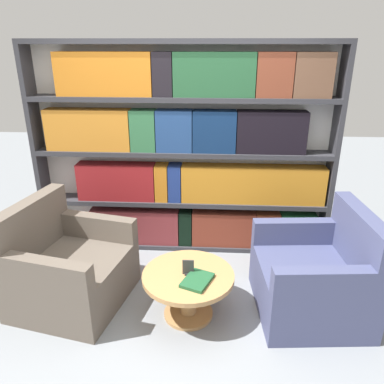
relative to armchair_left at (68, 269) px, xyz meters
The scene contains 7 objects.
ground_plane 1.06m from the armchair_left, 19.28° to the right, with size 14.00×14.00×0.00m, color gray.
bookshelf 1.67m from the armchair_left, 46.59° to the left, with size 3.18×0.30×2.24m.
armchair_left is the anchor object (origin of this frame).
armchair_right 2.18m from the armchair_left, ahead, with size 0.95×1.00×0.94m.
coffee_table 1.10m from the armchair_left, ahead, with size 0.77×0.77×0.42m.
table_sign 1.11m from the armchair_left, ahead, with size 0.09×0.06×0.13m.
stray_book 1.20m from the armchair_left, 12.54° to the right, with size 0.28×0.33×0.03m.
Camera 1 is at (0.33, -2.45, 2.21)m, focal length 35.00 mm.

